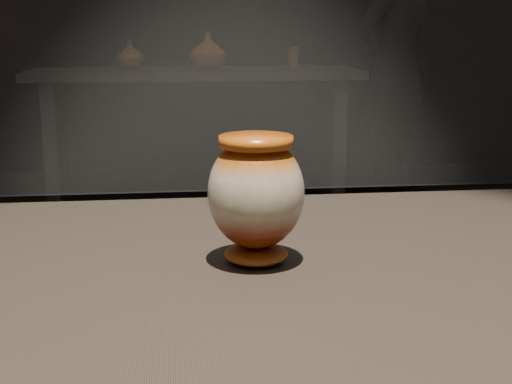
% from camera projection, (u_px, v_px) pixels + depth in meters
% --- Properties ---
extents(main_vase, '(0.15, 0.15, 0.15)m').
position_uv_depth(main_vase, '(256.00, 194.00, 0.84)').
color(main_vase, maroon).
rests_on(main_vase, display_plinth).
extents(back_shelf, '(2.00, 0.60, 0.90)m').
position_uv_depth(back_shelf, '(196.00, 113.00, 4.38)').
color(back_shelf, black).
rests_on(back_shelf, ground).
extents(back_vase_left, '(0.23, 0.23, 0.17)m').
position_uv_depth(back_vase_left, '(130.00, 55.00, 4.23)').
color(back_vase_left, '#8B3F14').
rests_on(back_vase_left, back_shelf).
extents(back_vase_mid, '(0.29, 0.29, 0.22)m').
position_uv_depth(back_vase_mid, '(208.00, 51.00, 4.27)').
color(back_vase_mid, maroon).
rests_on(back_vase_mid, back_shelf).
extents(back_vase_right, '(0.06, 0.06, 0.13)m').
position_uv_depth(back_vase_right, '(294.00, 58.00, 4.34)').
color(back_vase_right, '#8B3F14').
rests_on(back_vase_right, back_shelf).
extents(visitor, '(0.77, 0.70, 1.77)m').
position_uv_depth(visitor, '(395.00, 70.00, 4.52)').
color(visitor, black).
rests_on(visitor, ground).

